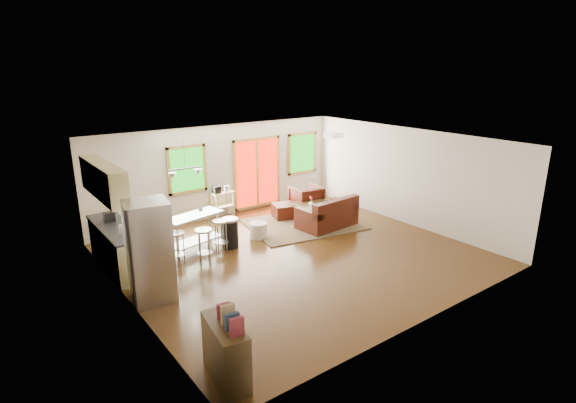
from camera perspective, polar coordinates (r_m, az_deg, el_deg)
floor at (r=10.35m, az=1.00°, el=-6.81°), size 7.50×7.00×0.02m
ceiling at (r=9.60m, az=1.07°, el=7.66°), size 7.50×7.00×0.02m
back_wall at (r=12.76m, az=-8.62°, el=3.80°), size 7.50×0.02×2.60m
left_wall at (r=8.28m, az=-20.14°, el=-4.32°), size 0.02×7.00×2.60m
right_wall at (r=12.47m, az=14.90°, el=3.10°), size 0.02×7.00×2.60m
front_wall at (r=7.58m, az=17.49°, el=-6.01°), size 7.50×0.02×2.60m
window_left at (r=12.25m, az=-12.68°, el=3.99°), size 1.10×0.05×1.30m
french_doors at (r=13.35m, az=-3.94°, el=3.65°), size 1.60×0.05×2.10m
window_right at (r=14.24m, az=1.83°, el=6.15°), size 1.10×0.05×1.30m
rug at (r=12.22m, az=1.94°, el=-2.89°), size 3.27×2.73×0.03m
loveseat at (r=11.97m, az=5.10°, el=-1.79°), size 1.63×1.00×0.83m
coffee_table at (r=12.82m, az=2.59°, el=-0.30°), size 1.18×0.88×0.42m
armchair at (r=13.29m, az=2.33°, el=0.55°), size 0.89×0.84×0.83m
ottoman at (r=12.69m, az=-0.46°, el=-1.22°), size 0.77×0.77×0.41m
pouf at (r=11.29m, az=-3.79°, el=-3.67°), size 0.50×0.50×0.39m
vase at (r=12.44m, az=2.98°, el=-0.17°), size 0.22×0.22×0.29m
cabinets at (r=10.02m, az=-21.30°, el=-3.07°), size 0.64×2.24×2.30m
refrigerator at (r=8.48m, az=-17.10°, el=-6.11°), size 0.87×0.85×1.89m
island at (r=10.62m, az=-11.79°, el=-3.05°), size 1.44×0.82×0.86m
cup at (r=10.43m, az=-11.04°, el=-0.97°), size 0.14×0.13×0.11m
bar_stool_a at (r=9.95m, az=-13.94°, el=-4.85°), size 0.45×0.45×0.74m
bar_stool_b at (r=9.89m, az=-10.63°, el=-4.59°), size 0.46×0.46×0.78m
bar_stool_c at (r=10.41m, az=-8.55°, el=-3.39°), size 0.43×0.43×0.77m
trash_can at (r=10.71m, az=-7.36°, el=-3.96°), size 0.52×0.52×0.72m
kitchen_cart at (r=12.69m, az=-8.47°, el=0.73°), size 0.65×0.44×0.96m
bookshelf at (r=6.46m, az=-7.89°, el=-18.29°), size 0.52×1.01×1.14m
ceiling_flush at (r=11.08m, az=5.80°, el=8.40°), size 0.35×0.35×0.12m
pendant_light at (r=10.06m, az=-12.89°, el=3.53°), size 0.80×0.18×0.79m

